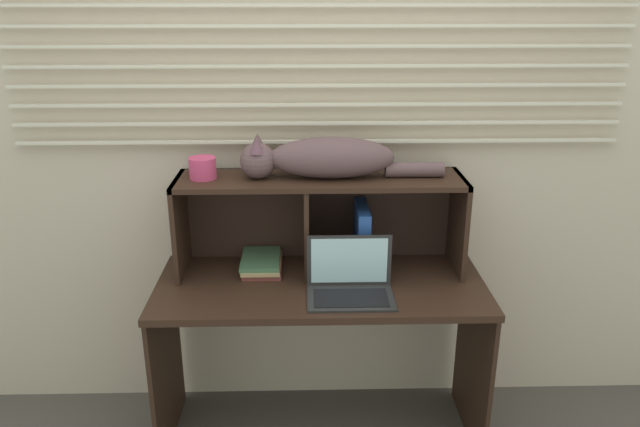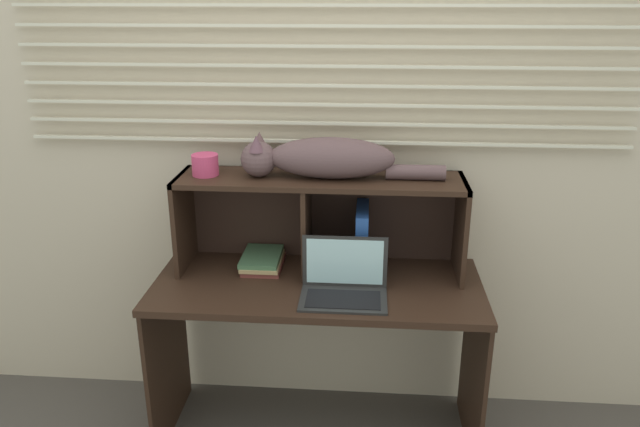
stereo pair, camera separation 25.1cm
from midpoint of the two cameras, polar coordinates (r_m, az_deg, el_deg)
name	(u,v)px [view 2 (the right image)]	position (r m, az deg, el deg)	size (l,w,h in m)	color
back_panel_with_blinds	(324,148)	(2.70, 3.01, 6.10)	(4.40, 0.08, 2.50)	beige
desk	(318,315)	(2.63, 2.54, -9.54)	(1.37, 0.59, 0.76)	#301F15
hutch_shelf_unit	(319,204)	(2.60, 2.67, 0.81)	(1.20, 0.30, 0.42)	#301F15
cat	(322,158)	(2.51, 3.05, 5.12)	(0.84, 0.18, 0.18)	brown
laptop	(344,284)	(2.44, 5.21, -6.67)	(0.34, 0.22, 0.23)	#292929
binder_upright	(362,240)	(2.63, 6.66, -2.49)	(0.05, 0.26, 0.29)	#234A97
book_stack	(263,261)	(2.69, -2.71, -4.47)	(0.17, 0.25, 0.06)	brown
small_basket	(205,165)	(2.58, -7.93, 4.48)	(0.11, 0.11, 0.09)	#CC406D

